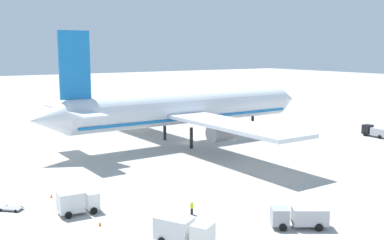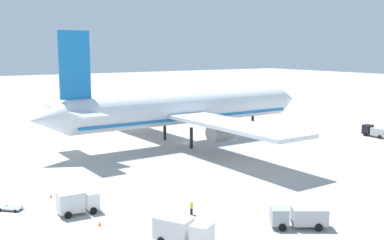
# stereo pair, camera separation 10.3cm
# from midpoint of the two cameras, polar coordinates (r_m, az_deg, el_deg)

# --- Properties ---
(ground_plane) EXTENTS (600.00, 600.00, 0.00)m
(ground_plane) POSITION_cam_midpoint_polar(r_m,az_deg,el_deg) (102.80, -0.55, -2.84)
(ground_plane) COLOR #ADA8A0
(airliner) EXTENTS (67.74, 71.10, 24.23)m
(airliner) POSITION_cam_midpoint_polar(r_m,az_deg,el_deg) (100.86, -1.11, 1.39)
(airliner) COLOR silver
(airliner) RESTS_ON ground
(service_truck_0) EXTENTS (6.63, 5.36, 2.39)m
(service_truck_0) POSITION_cam_midpoint_polar(r_m,az_deg,el_deg) (56.07, 13.24, -11.60)
(service_truck_0) COLOR #999EA5
(service_truck_0) RESTS_ON ground
(service_truck_1) EXTENTS (5.01, 6.74, 2.88)m
(service_truck_1) POSITION_cam_midpoint_polar(r_m,az_deg,el_deg) (50.01, -1.18, -13.63)
(service_truck_1) COLOR white
(service_truck_1) RESTS_ON ground
(service_truck_3) EXTENTS (2.45, 6.29, 2.68)m
(service_truck_3) POSITION_cam_midpoint_polar(r_m,az_deg,el_deg) (117.63, 21.83, -1.30)
(service_truck_3) COLOR black
(service_truck_3) RESTS_ON ground
(service_truck_4) EXTENTS (5.17, 3.06, 2.96)m
(service_truck_4) POSITION_cam_midpoint_polar(r_m,az_deg,el_deg) (60.75, -14.19, -9.80)
(service_truck_4) COLOR white
(service_truck_4) RESTS_ON ground
(baggage_cart_0) EXTENTS (3.24, 2.85, 1.43)m
(baggage_cart_0) POSITION_cam_midpoint_polar(r_m,az_deg,el_deg) (159.14, -0.70, 1.59)
(baggage_cart_0) COLOR #595B60
(baggage_cart_0) RESTS_ON ground
(baggage_cart_1) EXTENTS (2.98, 2.94, 0.40)m
(baggage_cart_1) POSITION_cam_midpoint_polar(r_m,az_deg,el_deg) (64.91, -21.66, -10.20)
(baggage_cart_1) COLOR gray
(baggage_cart_1) RESTS_ON ground
(ground_worker_0) EXTENTS (0.46, 0.46, 1.70)m
(ground_worker_0) POSITION_cam_midpoint_polar(r_m,az_deg,el_deg) (58.85, -0.08, -10.91)
(ground_worker_0) COLOR black
(ground_worker_0) RESTS_ON ground
(traffic_cone_0) EXTENTS (0.36, 0.36, 0.55)m
(traffic_cone_0) POSITION_cam_midpoint_polar(r_m,az_deg,el_deg) (56.57, -11.46, -12.56)
(traffic_cone_0) COLOR orange
(traffic_cone_0) RESTS_ON ground
(traffic_cone_2) EXTENTS (0.36, 0.36, 0.55)m
(traffic_cone_2) POSITION_cam_midpoint_polar(r_m,az_deg,el_deg) (68.31, -17.18, -9.02)
(traffic_cone_2) COLOR orange
(traffic_cone_2) RESTS_ON ground
(traffic_cone_3) EXTENTS (0.36, 0.36, 0.55)m
(traffic_cone_3) POSITION_cam_midpoint_polar(r_m,az_deg,el_deg) (146.04, -5.54, 0.70)
(traffic_cone_3) COLOR orange
(traffic_cone_3) RESTS_ON ground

